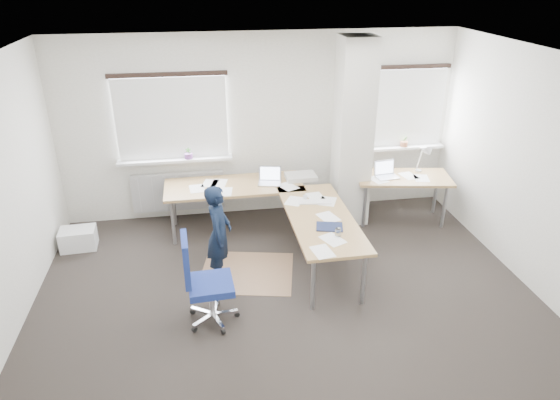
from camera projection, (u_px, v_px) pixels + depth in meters
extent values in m
plane|color=black|center=(288.00, 301.00, 5.95)|extent=(6.00, 6.00, 0.00)
cube|color=beige|center=(260.00, 127.00, 7.58)|extent=(6.00, 0.04, 2.80)
cube|color=beige|center=(360.00, 359.00, 3.12)|extent=(6.00, 0.04, 2.80)
cube|color=beige|center=(543.00, 177.00, 5.79)|extent=(0.04, 5.00, 2.80)
cube|color=white|center=(290.00, 61.00, 4.76)|extent=(6.00, 5.00, 0.04)
cube|color=beige|center=(353.00, 134.00, 7.29)|extent=(0.50, 0.50, 2.78)
cube|color=white|center=(172.00, 118.00, 7.28)|extent=(1.60, 0.04, 1.20)
cube|color=white|center=(172.00, 119.00, 7.25)|extent=(1.60, 0.02, 1.20)
cube|color=white|center=(175.00, 160.00, 7.48)|extent=(1.70, 0.20, 0.04)
cube|color=white|center=(406.00, 108.00, 7.81)|extent=(1.20, 0.04, 1.20)
cube|color=white|center=(407.00, 109.00, 7.77)|extent=(1.20, 0.02, 1.20)
cube|color=white|center=(403.00, 147.00, 8.01)|extent=(1.30, 0.20, 0.04)
cube|color=silver|center=(179.00, 191.00, 7.73)|extent=(1.40, 0.10, 0.60)
cylinder|color=#743D87|center=(189.00, 156.00, 7.47)|extent=(0.12, 0.12, 0.08)
imported|color=#366A2A|center=(188.00, 153.00, 7.45)|extent=(0.09, 0.06, 0.17)
cylinder|color=#955639|center=(404.00, 144.00, 7.97)|extent=(0.12, 0.12, 0.08)
imported|color=#366A2A|center=(404.00, 141.00, 7.95)|extent=(0.09, 0.07, 0.17)
cube|color=#8D6A4D|center=(247.00, 272.00, 6.50)|extent=(1.36, 1.22, 0.01)
cube|color=white|center=(78.00, 239.00, 7.01)|extent=(0.50, 0.36, 0.29)
cube|color=brown|center=(234.00, 186.00, 7.28)|extent=(2.01, 0.82, 0.04)
cube|color=brown|center=(321.00, 218.00, 6.36)|extent=(0.82, 2.01, 0.04)
cylinder|color=#939498|center=(173.00, 222.00, 7.02)|extent=(0.05, 0.05, 0.69)
cylinder|color=#939498|center=(174.00, 204.00, 7.56)|extent=(0.05, 0.05, 0.69)
cylinder|color=#939498|center=(290.00, 196.00, 7.84)|extent=(0.05, 0.05, 0.69)
cylinder|color=#939498|center=(313.00, 284.00, 5.67)|extent=(0.05, 0.05, 0.69)
cylinder|color=#939498|center=(364.00, 279.00, 5.76)|extent=(0.05, 0.05, 0.69)
cylinder|color=#939498|center=(324.00, 210.00, 7.37)|extent=(0.05, 0.05, 0.69)
cube|color=#B7B7BC|center=(270.00, 183.00, 7.30)|extent=(0.37, 0.29, 0.01)
cube|color=#B7B7BC|center=(270.00, 173.00, 7.35)|extent=(0.33, 0.11, 0.22)
cube|color=silver|center=(270.00, 173.00, 7.35)|extent=(0.29, 0.09, 0.19)
cube|color=white|center=(315.00, 202.00, 6.72)|extent=(0.46, 0.20, 0.02)
cube|color=#161E3C|center=(329.00, 227.00, 6.09)|extent=(0.37, 0.31, 0.01)
cube|color=beige|center=(301.00, 177.00, 7.45)|extent=(0.46, 0.33, 0.07)
imported|color=white|center=(305.00, 198.00, 6.79)|extent=(0.08, 0.08, 0.07)
cylinder|color=silver|center=(338.00, 232.00, 5.87)|extent=(0.07, 0.07, 0.10)
cube|color=brown|center=(403.00, 178.00, 7.56)|extent=(1.50, 0.93, 0.04)
cylinder|color=#939498|center=(364.00, 206.00, 7.50)|extent=(0.05, 0.05, 0.69)
cylinder|color=#939498|center=(444.00, 207.00, 7.48)|extent=(0.05, 0.05, 0.69)
cylinder|color=#939498|center=(360.00, 192.00, 7.95)|extent=(0.05, 0.05, 0.69)
cylinder|color=#939498|center=(435.00, 193.00, 7.94)|extent=(0.05, 0.05, 0.69)
cube|color=#B7B7BC|center=(387.00, 177.00, 7.51)|extent=(0.36, 0.27, 0.01)
cube|color=#B7B7BC|center=(384.00, 167.00, 7.56)|extent=(0.33, 0.08, 0.22)
cube|color=silver|center=(384.00, 167.00, 7.56)|extent=(0.29, 0.07, 0.19)
cylinder|color=silver|center=(418.00, 171.00, 7.74)|extent=(0.10, 0.10, 0.02)
cylinder|color=silver|center=(420.00, 159.00, 7.66)|extent=(0.02, 0.16, 0.38)
cylinder|color=silver|center=(425.00, 148.00, 7.46)|extent=(0.02, 0.29, 0.13)
cone|color=silver|center=(429.00, 152.00, 7.34)|extent=(0.14, 0.16, 0.17)
cube|color=navy|center=(211.00, 285.00, 5.43)|extent=(0.50, 0.50, 0.08)
cube|color=navy|center=(186.00, 260.00, 5.23)|extent=(0.08, 0.42, 0.52)
cylinder|color=silver|center=(212.00, 300.00, 5.51)|extent=(0.06, 0.06, 0.35)
cylinder|color=black|center=(237.00, 314.00, 5.67)|extent=(0.06, 0.03, 0.06)
cylinder|color=black|center=(218.00, 303.00, 5.86)|extent=(0.05, 0.07, 0.06)
cylinder|color=black|center=(193.00, 311.00, 5.71)|extent=(0.07, 0.06, 0.06)
cylinder|color=black|center=(194.00, 329.00, 5.43)|extent=(0.07, 0.06, 0.06)
cylinder|color=black|center=(223.00, 331.00, 5.40)|extent=(0.05, 0.07, 0.06)
imported|color=black|center=(219.00, 234.00, 6.12)|extent=(0.39, 0.52, 1.28)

